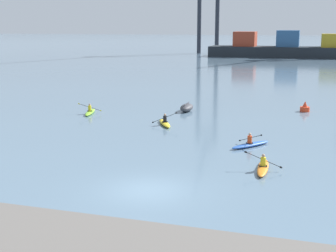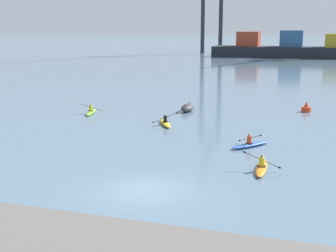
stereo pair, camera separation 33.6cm
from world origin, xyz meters
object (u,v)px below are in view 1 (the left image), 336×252
at_px(container_barge, 287,48).
at_px(capsized_dinghy, 187,108).
at_px(kayak_lime, 90,112).
at_px(kayak_yellow, 165,123).
at_px(kayak_orange, 263,167).
at_px(kayak_blue, 250,144).
at_px(channel_buoy, 305,108).

height_order(container_barge, capsized_dinghy, container_barge).
xyz_separation_m(container_barge, capsized_dinghy, (-5.15, -83.03, -1.94)).
bearing_deg(kayak_lime, container_barge, 81.21).
height_order(kayak_lime, kayak_yellow, kayak_yellow).
relative_size(container_barge, kayak_orange, 11.74).
bearing_deg(kayak_lime, kayak_blue, -26.34).
distance_m(kayak_blue, kayak_lime, 17.57).
bearing_deg(kayak_blue, kayak_lime, 153.66).
bearing_deg(kayak_yellow, container_barge, 86.61).
distance_m(channel_buoy, kayak_yellow, 14.60).
distance_m(container_barge, kayak_blue, 94.69).
relative_size(channel_buoy, kayak_blue, 0.33).
xyz_separation_m(channel_buoy, kayak_blue, (-3.32, -14.71, -0.19)).
relative_size(container_barge, kayak_blue, 13.13).
bearing_deg(kayak_orange, kayak_yellow, 131.71).
height_order(kayak_blue, kayak_orange, kayak_blue).
xyz_separation_m(capsized_dinghy, channel_buoy, (10.80, 3.10, 0.01)).
bearing_deg(kayak_yellow, kayak_orange, -48.29).
distance_m(capsized_dinghy, kayak_orange, 18.79).
xyz_separation_m(kayak_lime, kayak_orange, (17.07, -12.78, -0.00)).
xyz_separation_m(container_barge, kayak_blue, (2.33, -94.64, -2.12)).
xyz_separation_m(container_barge, kayak_lime, (-13.42, -86.84, -2.12)).
bearing_deg(kayak_orange, container_barge, 92.10).
distance_m(kayak_lime, kayak_orange, 21.33).
xyz_separation_m(container_barge, channel_buoy, (5.65, -79.93, -1.93)).
bearing_deg(kayak_orange, channel_buoy, 84.20).
distance_m(channel_buoy, kayak_blue, 15.08).
bearing_deg(kayak_orange, capsized_dinghy, 117.92).
xyz_separation_m(kayak_blue, kayak_orange, (1.32, -4.99, 0.00)).
distance_m(container_barge, capsized_dinghy, 83.21).
distance_m(kayak_blue, kayak_yellow, 9.15).
height_order(capsized_dinghy, kayak_orange, kayak_orange).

